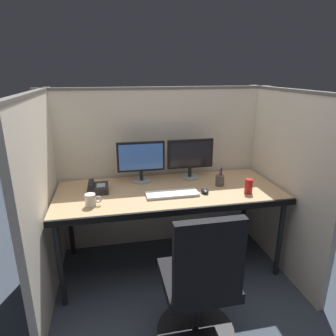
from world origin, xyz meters
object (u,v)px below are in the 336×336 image
soda_can (249,186)px  keyboard_main (173,194)px  computer_mouse (205,191)px  pen_cup (220,180)px  office_chair (199,297)px  coffee_mug (91,200)px  desk (169,196)px  monitor_right (190,156)px  desk_phone (97,188)px  monitor_left (141,159)px

soda_can → keyboard_main: bearing=172.6°
computer_mouse → pen_cup: 0.23m
office_chair → keyboard_main: office_chair is taller
coffee_mug → desk: bearing=15.9°
office_chair → monitor_right: (0.24, 1.12, 0.59)m
computer_mouse → desk_phone: bearing=166.4°
keyboard_main → coffee_mug: coffee_mug is taller
coffee_mug → computer_mouse: bearing=4.1°
soda_can → monitor_left: bearing=151.8°
keyboard_main → monitor_left: bearing=119.9°
keyboard_main → office_chair: bearing=-89.5°
desk_phone → computer_mouse: bearing=-13.6°
pen_cup → coffee_mug: 1.12m
monitor_left → desk_phone: 0.46m
office_chair → soda_can: office_chair is taller
monitor_left → computer_mouse: bearing=-37.8°
office_chair → pen_cup: size_ratio=5.78×
keyboard_main → monitor_right: bearing=56.2°
office_chair → keyboard_main: (-0.01, 0.75, 0.39)m
monitor_left → desk_phone: bearing=-157.3°
monitor_right → computer_mouse: 0.43m
office_chair → desk_phone: 1.21m
monitor_left → monitor_right: size_ratio=1.00×
computer_mouse → desk_phone: size_ratio=0.51×
monitor_right → desk_phone: monitor_right is taller
office_chair → desk: bearing=90.7°
coffee_mug → desk_phone: (0.04, 0.28, -0.01)m
desk_phone → soda_can: size_ratio=1.56×
computer_mouse → monitor_left: bearing=142.2°
monitor_left → pen_cup: size_ratio=2.55×
keyboard_main → soda_can: (0.63, -0.08, 0.05)m
monitor_right → desk: bearing=-134.0°
monitor_right → pen_cup: 0.36m
desk_phone → desk: bearing=-9.0°
monitor_left → monitor_right: (0.46, 0.00, 0.00)m
desk → office_chair: bearing=-89.4°
monitor_left → soda_can: monitor_left is taller
monitor_left → desk_phone: monitor_left is taller
desk → desk_phone: desk_phone is taller
keyboard_main → computer_mouse: computer_mouse is taller
computer_mouse → soda_can: (0.35, -0.07, 0.04)m
monitor_right → soda_can: monitor_right is taller
keyboard_main → desk_phone: size_ratio=2.26×
desk → pen_cup: 0.47m
desk_phone → monitor_left: bearing=22.7°
coffee_mug → keyboard_main: bearing=6.5°
pen_cup → soda_can: (0.17, -0.21, 0.01)m
pen_cup → coffee_mug: pen_cup is taller
keyboard_main → coffee_mug: 0.65m
office_chair → pen_cup: (0.45, 0.88, 0.42)m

